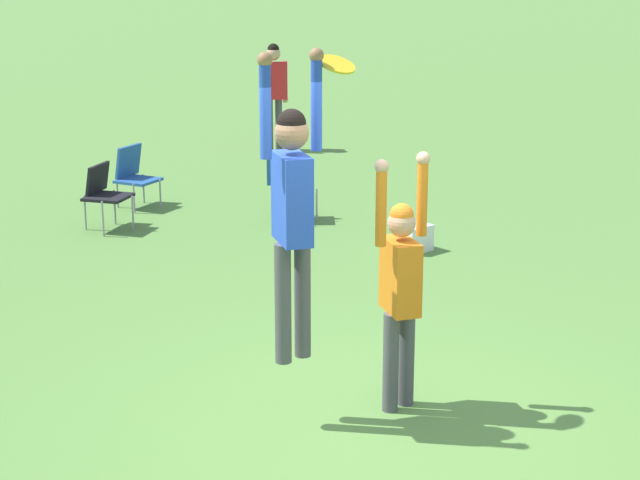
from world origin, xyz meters
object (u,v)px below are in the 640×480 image
Objects in this scene: camping_chair_4 at (134,172)px; cooler_box at (414,238)px; person_jumping at (292,199)px; person_defending at (400,279)px; person_spectator_far at (274,86)px; camping_chair_1 at (291,183)px; frisbee at (337,64)px; camping_chair_3 at (104,191)px.

camping_chair_4 is 4.19m from cooler_box.
person_jumping reaches higher than camping_chair_4.
person_jumping is 1.14× the size of person_defending.
person_spectator_far is (6.04, 8.84, 0.08)m from person_defending.
camping_chair_1 is at bearing 172.31° from person_defending.
camping_chair_4 is at bearing 107.11° from cooler_box.
frisbee is 7.31m from camping_chair_4.
camping_chair_1 is 2.22m from camping_chair_4.
camping_chair_4 is at bearing 1.71° from person_jumping.
camping_chair_1 is (3.90, 4.64, -1.22)m from person_jumping.
camping_chair_4 is 0.45× the size of person_spectator_far.
person_spectator_far reaches higher than camping_chair_3.
camping_chair_1 is 2.35m from camping_chair_3.
camping_chair_3 is 0.44× the size of person_spectator_far.
frisbee is (-0.35, 0.32, 1.58)m from person_defending.
cooler_box is at bearing 85.79° from camping_chair_4.
person_jumping is at bearing -92.13° from person_spectator_far.
camping_chair_3 is at bearing -114.79° from person_spectator_far.
person_defending reaches higher than cooler_box.
person_defending is at bearing 48.34° from camping_chair_3.
camping_chair_3 is (1.46, 5.82, -2.12)m from frisbee.
camping_chair_1 is 2.10× the size of cooler_box.
camping_chair_4 is at bearing -171.58° from camping_chair_3.
cooler_box is (1.23, -3.99, -0.32)m from camping_chair_4.
frisbee is 0.73× the size of cooler_box.
camping_chair_4 is (2.37, 6.57, -2.14)m from frisbee.
camping_chair_3 is at bearing 18.52° from camping_chair_4.
camping_chair_4 is (0.91, 0.76, -0.02)m from camping_chair_3.
person_defending is 2.45× the size of camping_chair_3.
camping_chair_3 is (1.11, 6.14, -0.54)m from person_defending.
person_defending is at bearing 97.67° from camping_chair_1.
person_jumping is 10.89m from person_spectator_far.
frisbee reaches higher than person_spectator_far.
person_jumping is 2.80× the size of camping_chair_3.
person_spectator_far is (6.79, 8.49, -0.59)m from person_jumping.
person_spectator_far is (4.93, 2.70, 0.62)m from camping_chair_3.
cooler_box is (3.60, 2.58, -2.45)m from frisbee.
camping_chair_3 is 0.97× the size of camping_chair_4.
person_jumping reaches higher than cooler_box.
person_defending is (0.75, -0.34, -0.67)m from person_jumping.
person_jumping is 7.22m from camping_chair_4.
person_defending is 1.65m from frisbee.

